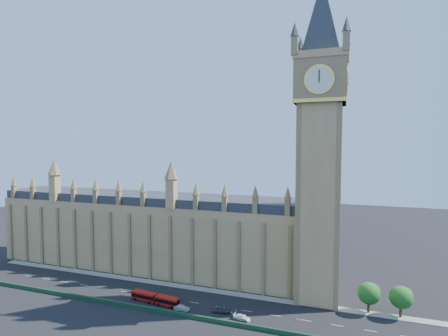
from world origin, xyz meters
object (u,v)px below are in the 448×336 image
(car_grey, at_px, (221,310))
(car_silver, at_px, (182,308))
(red_bus, at_px, (155,299))
(car_white, at_px, (242,318))

(car_grey, xyz_separation_m, car_silver, (-10.81, -2.53, -0.10))
(red_bus, distance_m, car_white, 26.88)
(red_bus, distance_m, car_silver, 9.65)
(car_white, bearing_deg, car_grey, 77.46)
(car_white, bearing_deg, car_silver, 96.36)
(red_bus, bearing_deg, car_grey, 8.37)
(car_grey, distance_m, car_silver, 11.10)
(red_bus, xyz_separation_m, car_grey, (20.29, 0.87, -0.58))
(car_white, bearing_deg, red_bus, 92.25)
(car_grey, relative_size, car_silver, 1.10)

